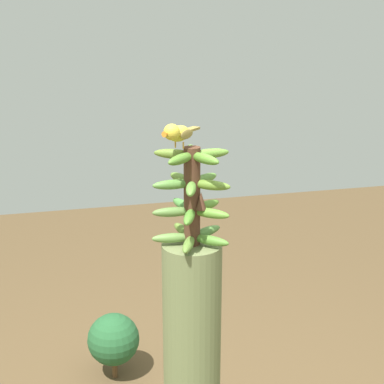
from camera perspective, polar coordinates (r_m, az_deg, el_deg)
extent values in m
cylinder|color=#4C2D1E|center=(1.88, 0.00, -0.49)|extent=(0.06, 0.06, 0.34)
ellipsoid|color=olive|center=(1.98, -0.87, -3.90)|extent=(0.06, 0.14, 0.03)
ellipsoid|color=#5E843D|center=(1.92, -2.01, -4.66)|extent=(0.14, 0.05, 0.03)
ellipsoid|color=olive|center=(1.86, -0.35, -5.31)|extent=(0.09, 0.14, 0.03)
ellipsoid|color=#50822E|center=(1.90, 1.82, -4.90)|extent=(0.13, 0.12, 0.03)
ellipsoid|color=#51823A|center=(1.97, 1.41, -4.04)|extent=(0.14, 0.10, 0.03)
ellipsoid|color=#4F872D|center=(1.83, -0.27, -2.53)|extent=(0.08, 0.14, 0.03)
ellipsoid|color=#5B8D30|center=(1.86, 1.82, -2.15)|extent=(0.13, 0.11, 0.03)
ellipsoid|color=#56892C|center=(1.94, 1.34, -1.41)|extent=(0.13, 0.10, 0.03)
ellipsoid|color=#4A8A3B|center=(1.95, -0.92, -1.32)|extent=(0.07, 0.14, 0.03)
ellipsoid|color=#567A38|center=(1.88, -1.97, -1.99)|extent=(0.14, 0.04, 0.03)
ellipsoid|color=#568634|center=(1.91, 1.20, 1.32)|extent=(0.13, 0.11, 0.03)
ellipsoid|color=#597E2D|center=(1.91, -1.05, 1.35)|extent=(0.08, 0.14, 0.03)
ellipsoid|color=#528137|center=(1.85, -1.91, 0.76)|extent=(0.14, 0.04, 0.03)
ellipsoid|color=#5D8D36|center=(1.80, -0.10, 0.34)|extent=(0.07, 0.14, 0.03)
ellipsoid|color=olive|center=(1.84, 1.85, 0.71)|extent=(0.13, 0.11, 0.03)
ellipsoid|color=olive|center=(1.85, -1.84, 3.87)|extent=(0.14, 0.10, 0.03)
ellipsoid|color=#4F7C29|center=(1.79, -1.08, 3.37)|extent=(0.12, 0.12, 0.03)
ellipsoid|color=#51822B|center=(1.79, 1.24, 3.40)|extent=(0.09, 0.14, 0.03)
ellipsoid|color=#5C8B30|center=(1.86, 1.78, 3.91)|extent=(0.14, 0.05, 0.03)
ellipsoid|color=#568639|center=(1.90, -0.09, 4.18)|extent=(0.06, 0.14, 0.03)
cone|color=#4C2D1E|center=(1.86, 0.92, -0.88)|extent=(0.04, 0.04, 0.06)
cylinder|color=#C68933|center=(1.82, -1.69, 4.83)|extent=(0.01, 0.00, 0.02)
cylinder|color=#C68933|center=(1.81, -0.88, 4.73)|extent=(0.01, 0.00, 0.02)
ellipsoid|color=gold|center=(1.81, -1.30, 5.90)|extent=(0.10, 0.10, 0.05)
ellipsoid|color=olive|center=(1.83, -1.88, 6.00)|extent=(0.06, 0.06, 0.03)
ellipsoid|color=olive|center=(1.80, -0.53, 5.85)|extent=(0.06, 0.06, 0.03)
cube|color=olive|center=(1.87, -0.03, 6.37)|extent=(0.06, 0.06, 0.01)
sphere|color=gold|center=(1.77, -2.06, 6.07)|extent=(0.05, 0.05, 0.05)
sphere|color=black|center=(1.75, -1.64, 6.10)|extent=(0.01, 0.01, 0.01)
cone|color=orange|center=(1.74, -2.63, 5.90)|extent=(0.03, 0.03, 0.02)
cylinder|color=brown|center=(3.30, -7.82, -17.00)|extent=(0.03, 0.03, 0.14)
sphere|color=#23562D|center=(3.21, -7.94, -14.52)|extent=(0.28, 0.28, 0.28)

